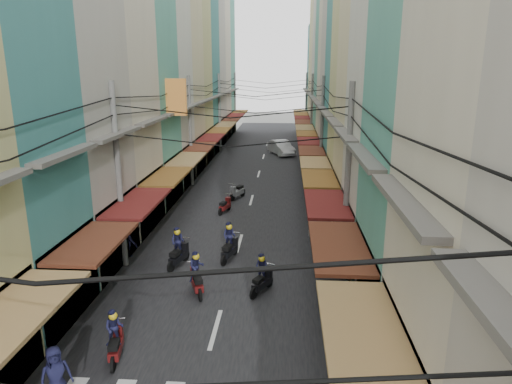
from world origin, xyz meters
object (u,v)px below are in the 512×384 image
at_px(white_car, 281,155).
at_px(traffic_sign, 356,265).
at_px(market_umbrella, 448,344).
at_px(bicycle, 390,286).

height_order(white_car, traffic_sign, traffic_sign).
bearing_deg(market_umbrella, bicycle, 87.56).
relative_size(white_car, traffic_sign, 1.76).
relative_size(bicycle, market_umbrella, 0.78).
distance_m(market_umbrella, traffic_sign, 4.69).
bearing_deg(traffic_sign, white_car, 95.27).
height_order(bicycle, traffic_sign, traffic_sign).
bearing_deg(market_umbrella, traffic_sign, 110.10).
relative_size(white_car, market_umbrella, 2.23).
bearing_deg(bicycle, white_car, -14.97).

